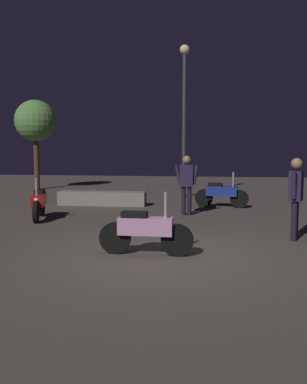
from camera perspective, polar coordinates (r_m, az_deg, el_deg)
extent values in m
plane|color=#4C443D|center=(7.46, 1.10, -8.52)|extent=(40.00, 40.00, 0.00)
cylinder|color=black|center=(7.58, -5.17, -6.15)|extent=(0.56, 0.11, 0.56)
cylinder|color=black|center=(7.39, 3.18, -6.45)|extent=(0.56, 0.11, 0.56)
cube|color=#C68CB7|center=(7.42, -1.05, -4.58)|extent=(0.96, 0.32, 0.30)
cube|color=black|center=(7.42, -2.58, -3.01)|extent=(0.45, 0.25, 0.10)
cylinder|color=gray|center=(7.30, 1.65, -1.76)|extent=(0.06, 0.06, 0.45)
sphere|color=#F2EABF|center=(7.34, 2.41, -4.29)|extent=(0.12, 0.12, 0.12)
cylinder|color=black|center=(13.51, 6.76, -0.78)|extent=(0.57, 0.18, 0.56)
cylinder|color=black|center=(13.38, 11.42, -0.93)|extent=(0.57, 0.18, 0.56)
cube|color=navy|center=(13.41, 9.10, 0.12)|extent=(0.98, 0.43, 0.30)
cube|color=black|center=(13.41, 8.26, 0.99)|extent=(0.47, 0.30, 0.10)
cylinder|color=gray|center=(13.34, 10.62, 1.68)|extent=(0.07, 0.07, 0.45)
sphere|color=#F2EABF|center=(13.36, 11.02, 0.28)|extent=(0.12, 0.12, 0.12)
cylinder|color=black|center=(12.02, -14.70, -1.79)|extent=(0.24, 0.57, 0.56)
cylinder|color=black|center=(10.94, -15.45, -2.57)|extent=(0.24, 0.57, 0.56)
cube|color=#B71414|center=(11.45, -15.09, -1.02)|extent=(0.53, 1.00, 0.30)
cube|color=black|center=(11.62, -14.98, 0.08)|extent=(0.35, 0.49, 0.10)
cylinder|color=gray|center=(11.06, -15.39, 0.69)|extent=(0.07, 0.07, 0.45)
sphere|color=#F2EABF|center=(11.00, -15.42, -1.05)|extent=(0.12, 0.12, 0.12)
cylinder|color=black|center=(9.13, 18.45, -3.56)|extent=(0.12, 0.12, 0.81)
cylinder|color=black|center=(8.97, 18.29, -3.72)|extent=(0.12, 0.12, 0.81)
cube|color=#261E38|center=(8.96, 18.52, 0.80)|extent=(0.35, 0.42, 0.60)
sphere|color=#9E7251|center=(8.93, 18.61, 3.63)|extent=(0.22, 0.22, 0.22)
cylinder|color=#261E38|center=(9.20, 18.76, 1.11)|extent=(0.15, 0.20, 0.55)
cylinder|color=#261E38|center=(8.72, 18.28, 0.88)|extent=(0.15, 0.20, 0.55)
cylinder|color=black|center=(11.80, 4.05, -1.16)|extent=(0.12, 0.12, 0.80)
cylinder|color=black|center=(11.79, 4.82, -1.18)|extent=(0.12, 0.12, 0.80)
cube|color=#261E38|center=(11.73, 4.46, 2.20)|extent=(0.37, 0.25, 0.59)
sphere|color=#9E7251|center=(11.71, 4.48, 4.33)|extent=(0.22, 0.22, 0.22)
cylinder|color=#261E38|center=(11.75, 3.29, 2.36)|extent=(0.18, 0.10, 0.54)
cylinder|color=#261E38|center=(11.71, 5.63, 2.33)|extent=(0.18, 0.10, 0.54)
cylinder|color=#38383D|center=(15.97, 4.12, 8.72)|extent=(0.14, 0.14, 5.25)
sphere|color=#F9E59E|center=(16.33, 4.19, 18.46)|extent=(0.36, 0.36, 0.36)
cylinder|color=#4C331E|center=(19.59, -15.36, 3.84)|extent=(0.24, 0.24, 2.39)
sphere|color=#568C42|center=(19.61, -15.51, 9.18)|extent=(1.81, 1.81, 1.81)
cube|color=gray|center=(13.85, -6.90, -0.85)|extent=(2.84, 0.50, 0.45)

